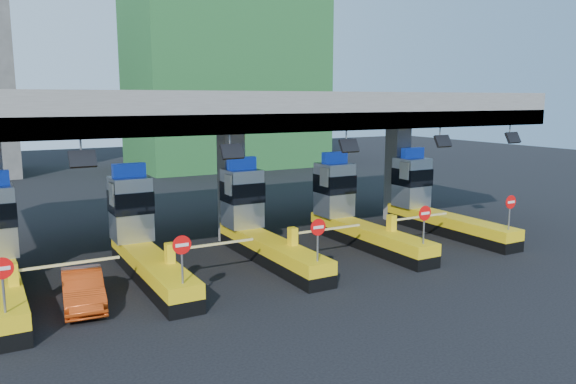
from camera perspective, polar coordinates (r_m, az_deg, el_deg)
ground at (r=24.34m, az=-2.83°, el=-6.60°), size 120.00×120.00×0.00m
toll_canopy at (r=26.01m, az=-5.79°, el=8.09°), size 28.00×12.09×7.00m
toll_lane_left at (r=22.56m, az=-14.66°, el=-4.53°), size 4.43×8.00×4.16m
toll_lane_center at (r=24.24m, az=-3.15°, el=-3.26°), size 4.43×8.00×4.16m
toll_lane_right at (r=26.76m, az=6.51°, el=-2.10°), size 4.43×8.00×4.16m
toll_lane_far_right at (r=29.92m, az=14.32°, el=-1.11°), size 4.43×8.00×4.16m
bg_building_scaffold at (r=57.96m, az=-6.57°, el=16.60°), size 18.00×12.00×28.00m
red_car at (r=19.77m, az=-20.11°, el=-9.22°), size 1.62×3.70×1.18m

